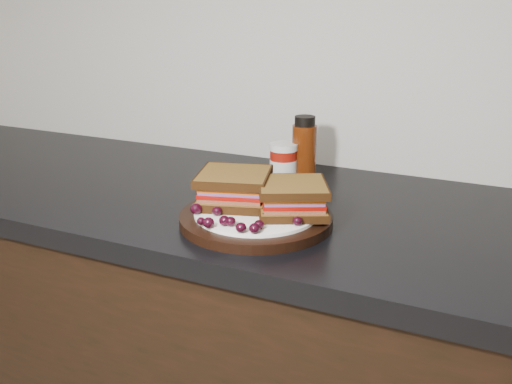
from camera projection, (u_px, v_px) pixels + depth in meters
base_cabinets at (167, 363)px, 1.42m from camera, size 3.96×0.58×0.86m
countertop at (157, 192)px, 1.27m from camera, size 3.98×0.60×0.04m
plate at (256, 218)px, 1.04m from camera, size 0.28×0.28×0.02m
sandwich_left at (234, 188)px, 1.07m from camera, size 0.16×0.16×0.06m
sandwich_right at (292, 198)px, 1.02m from camera, size 0.16×0.16×0.06m
grape_0 at (196, 209)px, 1.02m from camera, size 0.02×0.02×0.02m
grape_1 at (217, 211)px, 1.01m from camera, size 0.02×0.02×0.02m
grape_2 at (201, 221)px, 0.97m from camera, size 0.01×0.01×0.01m
grape_3 at (209, 223)px, 0.96m from camera, size 0.02×0.02×0.02m
grape_4 at (224, 221)px, 0.97m from camera, size 0.02×0.02×0.02m
grape_5 at (231, 221)px, 0.96m from camera, size 0.02×0.02×0.02m
grape_6 at (241, 228)px, 0.94m from camera, size 0.02×0.02×0.02m
grape_7 at (254, 228)px, 0.93m from camera, size 0.02×0.02×0.02m
grape_8 at (259, 225)px, 0.95m from camera, size 0.02×0.02×0.02m
grape_9 at (266, 217)px, 0.98m from camera, size 0.02×0.02×0.02m
grape_10 at (297, 221)px, 0.97m from camera, size 0.02×0.02×0.02m
grape_11 at (286, 216)px, 0.99m from camera, size 0.02×0.02×0.02m
grape_12 at (296, 214)px, 1.00m from camera, size 0.02×0.02×0.02m
grape_13 at (306, 208)px, 1.03m from camera, size 0.02×0.02×0.02m
grape_14 at (297, 202)px, 1.06m from camera, size 0.02×0.02×0.02m
grape_15 at (249, 195)px, 1.09m from camera, size 0.02×0.02×0.02m
grape_16 at (230, 193)px, 1.10m from camera, size 0.02×0.02×0.02m
grape_17 at (229, 200)px, 1.07m from camera, size 0.02×0.02×0.02m
grape_18 at (213, 198)px, 1.08m from camera, size 0.02×0.02×0.02m
grape_19 at (208, 199)px, 1.07m from camera, size 0.02×0.02×0.02m
grape_20 at (244, 198)px, 1.08m from camera, size 0.02×0.02×0.02m
grape_21 at (236, 202)px, 1.06m from camera, size 0.02×0.02×0.01m
grape_22 at (222, 202)px, 1.06m from camera, size 0.02×0.02×0.02m
condiment_jar at (283, 164)px, 1.25m from camera, size 0.08×0.08×0.09m
oil_bottle at (304, 150)px, 1.25m from camera, size 0.07×0.07×0.15m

